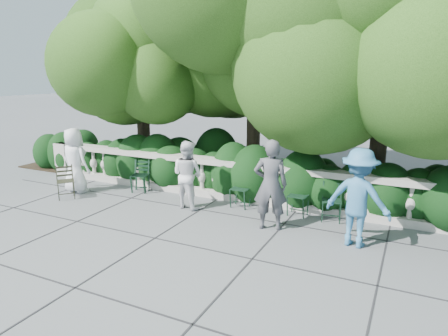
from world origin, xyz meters
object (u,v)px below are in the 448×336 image
at_px(chair_a, 138,193).
at_px(person_woman_grey, 270,185).
at_px(chair_b, 139,193).
at_px(chair_weathered, 67,200).
at_px(chair_d, 330,223).
at_px(person_older_blue, 358,198).
at_px(chair_f, 295,217).
at_px(chair_e, 238,209).
at_px(person_businessman, 75,161).
at_px(person_casual_man, 187,175).

bearing_deg(chair_a, person_woman_grey, -24.61).
distance_m(chair_b, chair_weathered, 1.76).
relative_size(chair_d, person_older_blue, 0.47).
distance_m(chair_a, chair_f, 4.19).
xyz_separation_m(chair_d, person_woman_grey, (-1.06, -0.83, 0.92)).
relative_size(chair_e, person_woman_grey, 0.46).
height_order(chair_d, person_businessman, person_businessman).
height_order(chair_d, chair_f, same).
relative_size(chair_b, chair_d, 1.00).
height_order(person_casual_man, person_older_blue, person_older_blue).
bearing_deg(chair_d, chair_e, 169.25).
distance_m(chair_a, chair_d, 4.96).
bearing_deg(chair_d, chair_f, 166.04).
bearing_deg(person_businessman, person_older_blue, -177.45).
bearing_deg(person_casual_man, person_businessman, 13.04).
height_order(chair_f, person_older_blue, person_older_blue).
relative_size(chair_a, person_businessman, 0.50).
bearing_deg(person_businessman, chair_d, -169.80).
xyz_separation_m(chair_d, chair_weathered, (-6.20, -1.27, 0.00)).
xyz_separation_m(chair_d, person_older_blue, (0.61, -0.89, 0.90)).
distance_m(chair_b, chair_f, 4.18).
distance_m(chair_a, chair_weathered, 1.74).
distance_m(chair_f, person_woman_grey, 1.29).
bearing_deg(chair_e, chair_b, -179.55).
bearing_deg(chair_weathered, chair_f, -35.95).
bearing_deg(person_casual_man, chair_e, -151.18).
height_order(chair_b, chair_f, same).
height_order(chair_e, chair_f, same).
bearing_deg(chair_a, person_casual_man, -25.29).
height_order(chair_a, person_casual_man, person_casual_man).
height_order(chair_a, chair_weathered, same).
bearing_deg(chair_a, chair_e, -12.81).
relative_size(chair_weathered, person_casual_man, 0.53).
distance_m(person_woman_grey, person_casual_man, 2.20).
relative_size(chair_a, chair_b, 1.00).
distance_m(chair_e, person_woman_grey, 1.61).
distance_m(person_businessman, person_older_blue, 7.11).
bearing_deg(chair_d, person_casual_man, 176.00).
xyz_separation_m(chair_a, chair_e, (2.84, 0.03, 0.00)).
height_order(person_businessman, person_casual_man, person_businessman).
bearing_deg(chair_f, chair_a, -175.62).
height_order(chair_f, person_casual_man, person_casual_man).
bearing_deg(person_woman_grey, chair_e, -55.27).
bearing_deg(chair_e, chair_d, 1.04).
bearing_deg(chair_f, chair_weathered, -163.27).
bearing_deg(chair_a, chair_d, -12.76).
distance_m(chair_b, person_casual_man, 1.94).
xyz_separation_m(chair_a, chair_b, (0.01, 0.02, 0.00)).
xyz_separation_m(chair_weathered, person_businessman, (-0.29, 0.63, 0.85)).
bearing_deg(chair_b, chair_d, -18.98).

